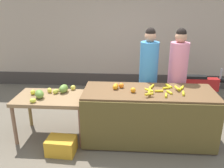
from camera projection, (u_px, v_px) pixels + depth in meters
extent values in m
plane|color=#665B4C|center=(126.00, 137.00, 4.15)|extent=(24.00, 24.00, 0.00)
cube|color=tan|center=(128.00, 32.00, 6.20)|extent=(8.22, 0.20, 2.97)
cube|color=#3F3833|center=(127.00, 80.00, 6.53)|extent=(8.22, 0.04, 0.36)
cube|color=brown|center=(148.00, 115.00, 3.98)|extent=(2.14, 0.82, 0.89)
cube|color=brown|center=(150.00, 128.00, 3.58)|extent=(2.14, 0.03, 0.83)
cube|color=olive|center=(51.00, 98.00, 3.99)|extent=(1.20, 0.73, 0.06)
cylinder|color=#886249|center=(15.00, 126.00, 3.85)|extent=(0.06, 0.06, 0.69)
cylinder|color=#8C624E|center=(81.00, 128.00, 3.78)|extent=(0.06, 0.06, 0.69)
cylinder|color=olive|center=(30.00, 109.00, 4.45)|extent=(0.06, 0.06, 0.69)
cylinder|color=#91633F|center=(87.00, 111.00, 4.38)|extent=(0.06, 0.06, 0.69)
cylinder|color=yellow|center=(183.00, 88.00, 3.92)|extent=(0.08, 0.13, 0.04)
cylinder|color=gold|center=(170.00, 92.00, 3.72)|extent=(0.09, 0.13, 0.04)
cylinder|color=yellow|center=(167.00, 88.00, 3.91)|extent=(0.13, 0.08, 0.04)
cylinder|color=gold|center=(184.00, 93.00, 3.68)|extent=(0.06, 0.16, 0.04)
cylinder|color=yellow|center=(180.00, 89.00, 3.85)|extent=(0.10, 0.15, 0.04)
cylinder|color=gold|center=(150.00, 89.00, 3.85)|extent=(0.05, 0.15, 0.04)
cylinder|color=gold|center=(152.00, 86.00, 3.97)|extent=(0.09, 0.15, 0.04)
cylinder|color=yellow|center=(169.00, 86.00, 4.00)|extent=(0.10, 0.15, 0.04)
cylinder|color=gold|center=(166.00, 95.00, 3.60)|extent=(0.06, 0.14, 0.04)
cylinder|color=gold|center=(159.00, 91.00, 3.77)|extent=(0.14, 0.06, 0.04)
cylinder|color=yellow|center=(177.00, 88.00, 3.81)|extent=(0.07, 0.14, 0.04)
cylinder|color=yellow|center=(149.00, 90.00, 3.72)|extent=(0.14, 0.13, 0.04)
cylinder|color=yellow|center=(149.00, 92.00, 3.64)|extent=(0.06, 0.13, 0.04)
cylinder|color=gold|center=(149.00, 94.00, 3.56)|extent=(0.14, 0.09, 0.04)
sphere|color=orange|center=(133.00, 90.00, 3.74)|extent=(0.08, 0.08, 0.08)
sphere|color=orange|center=(116.00, 86.00, 3.92)|extent=(0.09, 0.09, 0.09)
sphere|color=orange|center=(115.00, 87.00, 3.87)|extent=(0.09, 0.09, 0.09)
sphere|color=orange|center=(122.00, 85.00, 3.94)|extent=(0.08, 0.08, 0.08)
ellipsoid|color=#DED54C|center=(73.00, 88.00, 4.25)|extent=(0.13, 0.13, 0.09)
ellipsoid|color=yellow|center=(33.00, 92.00, 4.04)|extent=(0.09, 0.11, 0.09)
ellipsoid|color=#DBCB48|center=(61.00, 89.00, 4.20)|extent=(0.12, 0.12, 0.07)
ellipsoid|color=#D6DD4A|center=(56.00, 91.00, 4.08)|extent=(0.13, 0.13, 0.09)
ellipsoid|color=yellow|center=(50.00, 90.00, 4.12)|extent=(0.12, 0.13, 0.09)
ellipsoid|color=yellow|center=(66.00, 88.00, 4.22)|extent=(0.09, 0.10, 0.08)
ellipsoid|color=#D6DC3D|center=(33.00, 101.00, 3.72)|extent=(0.13, 0.12, 0.07)
ellipsoid|color=olive|center=(64.00, 89.00, 4.13)|extent=(0.17, 0.24, 0.14)
ellipsoid|color=olive|center=(40.00, 94.00, 3.89)|extent=(0.23, 0.26, 0.14)
cylinder|color=#33333D|center=(147.00, 104.00, 4.62)|extent=(0.29, 0.29, 0.71)
cylinder|color=#3F8CCC|center=(149.00, 65.00, 4.36)|extent=(0.34, 0.34, 0.87)
sphere|color=tan|center=(151.00, 37.00, 4.18)|extent=(0.21, 0.21, 0.21)
sphere|color=black|center=(151.00, 33.00, 4.16)|extent=(0.18, 0.18, 0.18)
cylinder|color=#33333D|center=(174.00, 106.00, 4.56)|extent=(0.29, 0.29, 0.71)
cylinder|color=pink|center=(178.00, 66.00, 4.29)|extent=(0.34, 0.34, 0.87)
sphere|color=tan|center=(181.00, 37.00, 4.11)|extent=(0.21, 0.21, 0.21)
sphere|color=black|center=(182.00, 33.00, 4.09)|extent=(0.18, 0.18, 0.18)
torus|color=black|center=(220.00, 92.00, 5.30)|extent=(0.65, 0.09, 0.65)
torus|color=black|center=(178.00, 91.00, 5.37)|extent=(0.65, 0.09, 0.65)
cube|color=#A51919|center=(200.00, 84.00, 5.27)|extent=(0.80, 0.18, 0.28)
cube|color=black|center=(196.00, 77.00, 5.23)|extent=(0.44, 0.16, 0.08)
cylinder|color=gray|center=(221.00, 77.00, 5.19)|extent=(0.04, 0.04, 0.40)
cube|color=gold|center=(62.00, 146.00, 3.69)|extent=(0.46, 0.35, 0.26)
ellipsoid|color=maroon|center=(106.00, 105.00, 4.77)|extent=(0.42, 0.37, 0.55)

